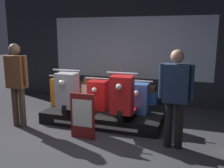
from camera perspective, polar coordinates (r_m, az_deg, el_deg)
The scene contains 11 objects.
ground_plane at distance 4.60m, azimuth -6.29°, elevation -13.74°, with size 30.00×30.00×0.00m, color #2D2D33.
shop_wall_back at distance 7.10m, azimuth 4.04°, elevation 8.64°, with size 8.25×0.09×3.20m.
display_platform at distance 5.73m, azimuth -1.60°, elevation -7.08°, with size 2.60×1.36×0.26m.
scooter_display_left at distance 5.75m, azimuth -7.33°, elevation -1.81°, with size 0.60×1.76×0.98m.
scooter_display_right at distance 5.36m, azimuth 4.03°, elevation -2.74°, with size 0.60×1.76×0.98m.
scooter_backrow_0 at distance 6.61m, azimuth -8.88°, elevation -2.38°, with size 0.60×1.76×0.98m.
scooter_backrow_1 at distance 6.24m, azimuth -1.22°, elevation -3.07°, with size 0.60×1.76×0.98m.
scooter_backrow_2 at distance 6.00m, azimuth 7.23°, elevation -3.76°, with size 0.60×1.76×0.98m.
person_left_browsing at distance 5.53m, azimuth -20.97°, elevation 1.09°, with size 0.56×0.23×1.75m.
person_right_browsing at distance 4.31m, azimuth 14.32°, elevation -1.70°, with size 0.57×0.23×1.70m.
price_sign_board at distance 4.72m, azimuth -6.76°, elevation -7.29°, with size 0.48×0.04×0.87m.
Camera 1 is at (1.77, -3.76, 1.96)m, focal length 40.00 mm.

